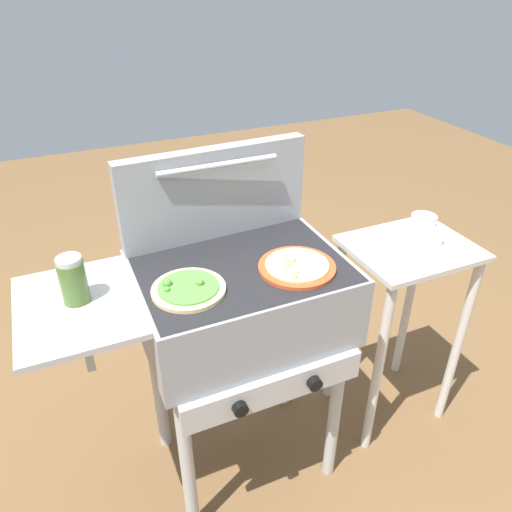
# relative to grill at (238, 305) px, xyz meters

# --- Properties ---
(ground_plane) EXTENTS (8.00, 8.00, 0.00)m
(ground_plane) POSITION_rel_grill_xyz_m (0.01, 0.00, -0.76)
(ground_plane) COLOR brown
(grill) EXTENTS (0.96, 0.53, 0.90)m
(grill) POSITION_rel_grill_xyz_m (0.00, 0.00, 0.00)
(grill) COLOR gray
(grill) RESTS_ON ground_plane
(grill_lid_open) EXTENTS (0.63, 0.09, 0.30)m
(grill_lid_open) POSITION_rel_grill_xyz_m (0.01, 0.22, 0.30)
(grill_lid_open) COLOR gray
(grill_lid_open) RESTS_ON grill
(pizza_veggie) EXTENTS (0.21, 0.21, 0.04)m
(pizza_veggie) POSITION_rel_grill_xyz_m (-0.17, -0.06, 0.15)
(pizza_veggie) COLOR #E0C17F
(pizza_veggie) RESTS_ON grill
(pizza_cheese) EXTENTS (0.23, 0.23, 0.04)m
(pizza_cheese) POSITION_rel_grill_xyz_m (0.16, -0.08, 0.15)
(pizza_cheese) COLOR #C64723
(pizza_cheese) RESTS_ON grill
(sauce_jar) EXTENTS (0.07, 0.07, 0.14)m
(sauce_jar) POSITION_rel_grill_xyz_m (-0.46, 0.02, 0.21)
(sauce_jar) COLOR #4C6B2D
(sauce_jar) RESTS_ON grill
(prep_table) EXTENTS (0.44, 0.36, 0.81)m
(prep_table) POSITION_rel_grill_xyz_m (0.67, 0.00, -0.18)
(prep_table) COLOR beige
(prep_table) RESTS_ON ground_plane
(topping_bowl_near) EXTENTS (0.10, 0.10, 0.04)m
(topping_bowl_near) POSITION_rel_grill_xyz_m (0.81, 0.11, 0.08)
(topping_bowl_near) COLOR silver
(topping_bowl_near) RESTS_ON prep_table
(topping_bowl_far) EXTENTS (0.12, 0.12, 0.04)m
(topping_bowl_far) POSITION_rel_grill_xyz_m (0.73, 0.00, 0.08)
(topping_bowl_far) COLOR silver
(topping_bowl_far) RESTS_ON prep_table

